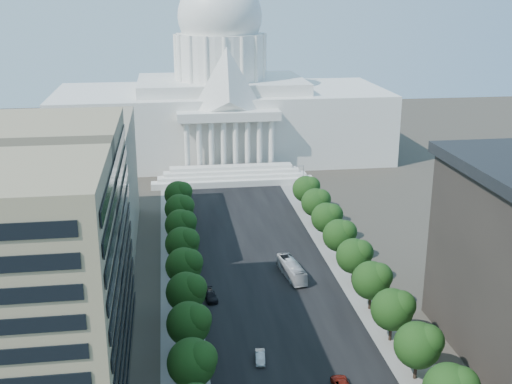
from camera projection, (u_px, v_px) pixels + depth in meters
name	position (u px, v px, depth m)	size (l,w,h in m)	color
road_asphalt	(258.00, 254.00, 152.82)	(30.00, 260.00, 0.01)	black
sidewalk_left	(178.00, 259.00, 150.30)	(8.00, 260.00, 0.02)	gray
sidewalk_right	(335.00, 250.00, 155.35)	(8.00, 260.00, 0.02)	gray
capitol	(221.00, 103.00, 236.24)	(120.00, 56.00, 73.00)	white
office_block_left_far	(51.00, 190.00, 151.31)	(38.00, 52.00, 30.00)	gray
tree_l_c	(194.00, 361.00, 97.39)	(7.79, 7.60, 9.97)	#33261C
tree_l_d	(191.00, 323.00, 108.71)	(7.79, 7.60, 9.97)	#33261C
tree_l_e	(188.00, 291.00, 120.03)	(7.79, 7.60, 9.97)	#33261C
tree_l_f	(185.00, 265.00, 131.35)	(7.79, 7.60, 9.97)	#33261C
tree_l_g	(184.00, 243.00, 142.67)	(7.79, 7.60, 9.97)	#33261C
tree_l_h	(182.00, 224.00, 153.99)	(7.79, 7.60, 9.97)	#33261C
tree_l_i	(181.00, 208.00, 165.31)	(7.79, 7.60, 9.97)	#33261C
tree_l_j	(179.00, 194.00, 176.63)	(7.79, 7.60, 9.97)	#33261C
tree_r_c	(420.00, 344.00, 102.18)	(7.79, 7.60, 9.97)	#33261C
tree_r_d	(394.00, 308.00, 113.50)	(7.79, 7.60, 9.97)	#33261C
tree_r_e	(373.00, 279.00, 124.82)	(7.79, 7.60, 9.97)	#33261C
tree_r_f	(356.00, 255.00, 136.14)	(7.79, 7.60, 9.97)	#33261C
tree_r_g	(341.00, 235.00, 147.46)	(7.79, 7.60, 9.97)	#33261C
tree_r_h	(328.00, 217.00, 158.77)	(7.79, 7.60, 9.97)	#33261C
tree_r_i	(317.00, 202.00, 170.09)	(7.79, 7.60, 9.97)	#33261C
tree_r_j	(307.00, 188.00, 181.41)	(7.79, 7.60, 9.97)	#33261C
streetlight_b	(431.00, 349.00, 101.82)	(2.61, 0.44, 9.00)	gray
streetlight_c	(380.00, 281.00, 125.40)	(2.61, 0.44, 9.00)	gray
streetlight_d	(346.00, 235.00, 148.98)	(2.61, 0.44, 9.00)	gray
streetlight_e	(321.00, 201.00, 172.56)	(2.61, 0.44, 9.00)	gray
streetlight_f	(301.00, 175.00, 196.14)	(2.61, 0.44, 9.00)	gray
car_silver	(260.00, 357.00, 108.87)	(1.60, 4.60, 1.51)	#B3B6BB
car_red	(342.00, 384.00, 101.50)	(2.54, 5.50, 1.53)	maroon
car_dark_b	(211.00, 296.00, 130.37)	(2.29, 5.64, 1.64)	black
city_bus	(292.00, 269.00, 140.33)	(2.97, 12.69, 3.54)	silver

